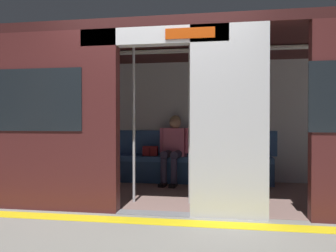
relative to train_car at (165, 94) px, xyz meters
The scene contains 9 objects.
ground_plane 1.85m from the train_car, 92.77° to the left, with size 60.00×60.00×0.00m, color gray.
platform_edge_strip 2.04m from the train_car, 92.17° to the left, with size 8.00×0.24×0.01m, color yellow.
train_car is the anchor object (origin of this frame).
bench_seat 1.46m from the train_car, 93.26° to the right, with size 3.31×0.44×0.47m.
person_seated 1.19m from the train_car, 90.87° to the right, with size 0.55×0.71×1.20m.
handbag 1.41m from the train_car, 65.96° to the right, with size 0.26×0.15×0.17m.
book 1.48m from the train_car, 110.40° to the right, with size 0.15×0.22×0.03m, color #26598C.
grab_pole_door 0.78m from the train_car, 60.86° to the left, with size 0.04×0.04×2.16m, color silver.
grab_pole_far 0.80m from the train_car, 128.50° to the left, with size 0.04×0.04×2.16m, color silver.
Camera 1 is at (-0.79, 3.83, 1.09)m, focal length 35.63 mm.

